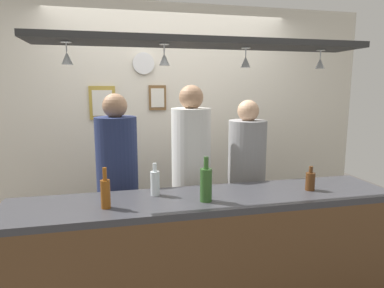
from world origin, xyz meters
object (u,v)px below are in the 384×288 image
bottle_beer_brown_stubby (310,181)px  bottle_beer_amber_tall (106,193)px  wall_clock (144,63)px  person_middle_white_patterned_shirt (191,166)px  bottle_champagne_green (206,184)px  picture_frame_caricature (102,103)px  person_left_navy_shirt (117,175)px  bottle_soda_clear (155,182)px  picture_frame_crest (157,98)px  person_right_grey_shirt (247,172)px

bottle_beer_brown_stubby → bottle_beer_amber_tall: bottle_beer_amber_tall is taller
bottle_beer_brown_stubby → wall_clock: size_ratio=0.82×
person_middle_white_patterned_shirt → bottle_beer_brown_stubby: bearing=-41.3°
bottle_beer_amber_tall → bottle_champagne_green: size_ratio=0.87×
person_middle_white_patterned_shirt → wall_clock: 1.24m
bottle_beer_brown_stubby → picture_frame_caricature: bearing=136.3°
bottle_champagne_green → picture_frame_caricature: (-0.69, 1.49, 0.47)m
person_left_navy_shirt → bottle_champagne_green: person_left_navy_shirt is taller
person_middle_white_patterned_shirt → bottle_champagne_green: 0.72m
bottle_soda_clear → wall_clock: size_ratio=1.05×
person_left_navy_shirt → person_middle_white_patterned_shirt: bearing=-0.0°
wall_clock → bottle_beer_brown_stubby: bearing=-53.1°
bottle_soda_clear → bottle_beer_brown_stubby: bearing=-7.1°
bottle_beer_amber_tall → bottle_champagne_green: bottle_champagne_green is taller
picture_frame_crest → person_right_grey_shirt: bearing=-47.8°
bottle_beer_brown_stubby → picture_frame_caricature: (-1.50, 1.43, 0.52)m
person_right_grey_shirt → bottle_beer_brown_stubby: bearing=-70.8°
bottle_soda_clear → picture_frame_caricature: bearing=106.1°
bottle_beer_amber_tall → bottle_soda_clear: 0.38m
person_right_grey_shirt → bottle_champagne_green: bearing=-129.1°
bottle_beer_amber_tall → picture_frame_caricature: size_ratio=0.76×
bottle_soda_clear → wall_clock: bearing=87.7°
person_middle_white_patterned_shirt → person_right_grey_shirt: size_ratio=1.08×
person_middle_white_patterned_shirt → picture_frame_caricature: person_middle_white_patterned_shirt is taller
person_middle_white_patterned_shirt → person_right_grey_shirt: bearing=0.0°
person_middle_white_patterned_shirt → wall_clock: size_ratio=7.99×
bottle_soda_clear → wall_clock: wall_clock is taller
person_right_grey_shirt → bottle_champagne_green: 0.93m
person_middle_white_patterned_shirt → picture_frame_caricature: 1.20m
person_middle_white_patterned_shirt → bottle_soda_clear: 0.64m
person_left_navy_shirt → wall_clock: 1.27m
picture_frame_caricature → person_middle_white_patterned_shirt: bearing=-45.9°
person_right_grey_shirt → bottle_soda_clear: person_right_grey_shirt is taller
person_left_navy_shirt → picture_frame_caricature: size_ratio=4.97×
person_left_navy_shirt → person_middle_white_patterned_shirt: size_ratio=0.96×
bottle_beer_brown_stubby → picture_frame_crest: (-0.93, 1.43, 0.57)m
person_right_grey_shirt → bottle_beer_brown_stubby: person_right_grey_shirt is taller
bottle_beer_brown_stubby → wall_clock: bearing=126.9°
person_right_grey_shirt → bottle_soda_clear: size_ratio=7.08×
person_right_grey_shirt → picture_frame_crest: size_ratio=6.26×
bottle_champagne_green → bottle_soda_clear: size_ratio=1.30×
bottle_beer_amber_tall → person_middle_white_patterned_shirt: bearing=44.6°
bottle_beer_amber_tall → picture_frame_caricature: (-0.04, 1.48, 0.49)m
person_right_grey_shirt → picture_frame_caricature: size_ratio=4.79×
bottle_champagne_green → bottle_soda_clear: (-0.31, 0.20, -0.03)m
person_middle_white_patterned_shirt → picture_frame_caricature: bearing=134.1°
wall_clock → person_left_navy_shirt: bearing=-111.6°
picture_frame_caricature → bottle_beer_brown_stubby: bearing=-43.7°
bottle_beer_amber_tall → picture_frame_crest: (0.52, 1.48, 0.54)m
bottle_soda_clear → picture_frame_caricature: 1.44m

